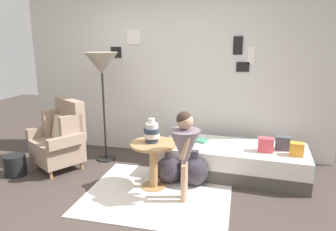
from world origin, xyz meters
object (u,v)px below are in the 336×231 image
object	(u,v)px
side_table	(153,156)
demijohn_far	(194,171)
daybed	(233,160)
demijohn_near	(169,169)
vase_striped	(152,132)
person_child	(185,146)
floor_lamp	(102,66)
magazine_basket	(15,165)
book_on_daybed	(199,140)
armchair	(61,138)

from	to	relation	value
side_table	demijohn_far	bearing A→B (deg)	22.77
daybed	demijohn_near	xyz separation A→B (m)	(-0.79, -0.44, -0.03)
side_table	vase_striped	size ratio (longest dim) A/B	1.97
daybed	person_child	bearing A→B (deg)	-120.82
floor_lamp	magazine_basket	world-z (taller)	floor_lamp
floor_lamp	magazine_basket	xyz separation A→B (m)	(-0.95, -0.81, -1.27)
book_on_daybed	daybed	bearing A→B (deg)	-11.16
daybed	magazine_basket	xyz separation A→B (m)	(-2.84, -0.71, -0.06)
demijohn_near	demijohn_far	world-z (taller)	demijohn_far
armchair	daybed	size ratio (longest dim) A/B	0.50
vase_striped	demijohn_far	world-z (taller)	vase_striped
demijohn_far	demijohn_near	bearing A→B (deg)	-177.93
vase_striped	floor_lamp	bearing A→B (deg)	143.56
side_table	demijohn_far	xyz separation A→B (m)	(0.47, 0.20, -0.22)
book_on_daybed	armchair	bearing A→B (deg)	-167.29
demijohn_near	demijohn_far	size ratio (longest dim) A/B	0.94
vase_striped	demijohn_far	bearing A→B (deg)	18.53
armchair	side_table	size ratio (longest dim) A/B	1.68
armchair	demijohn_near	xyz separation A→B (m)	(1.58, -0.11, -0.27)
demijohn_far	vase_striped	bearing A→B (deg)	-161.47
demijohn_near	magazine_basket	world-z (taller)	demijohn_near
daybed	floor_lamp	world-z (taller)	floor_lamp
armchair	demijohn_far	bearing A→B (deg)	-2.85
demijohn_near	daybed	bearing A→B (deg)	29.26
person_child	book_on_daybed	distance (m)	0.97
armchair	person_child	size ratio (longest dim) A/B	0.93
floor_lamp	person_child	distance (m)	1.84
armchair	floor_lamp	xyz separation A→B (m)	(0.47, 0.43, 0.97)
floor_lamp	book_on_daybed	xyz separation A→B (m)	(1.42, -0.00, -0.99)
armchair	demijohn_near	size ratio (longest dim) A/B	2.30
person_child	demijohn_near	distance (m)	0.69
vase_striped	person_child	size ratio (longest dim) A/B	0.28
side_table	person_child	world-z (taller)	person_child
floor_lamp	book_on_daybed	size ratio (longest dim) A/B	7.31
vase_striped	floor_lamp	world-z (taller)	floor_lamp
armchair	magazine_basket	bearing A→B (deg)	-141.82
demijohn_far	person_child	bearing A→B (deg)	-96.95
demijohn_near	book_on_daybed	bearing A→B (deg)	59.42
side_table	book_on_daybed	size ratio (longest dim) A/B	2.63
book_on_daybed	demijohn_near	size ratio (longest dim) A/B	0.52
armchair	vase_striped	bearing A→B (deg)	-10.61
side_table	floor_lamp	world-z (taller)	floor_lamp
book_on_daybed	person_child	bearing A→B (deg)	-92.23
floor_lamp	magazine_basket	distance (m)	1.78
vase_striped	person_child	world-z (taller)	person_child
armchair	daybed	world-z (taller)	armchair
daybed	book_on_daybed	size ratio (longest dim) A/B	8.86
daybed	demijohn_near	distance (m)	0.90
armchair	side_table	bearing A→B (deg)	-11.60
demijohn_near	magazine_basket	distance (m)	2.08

